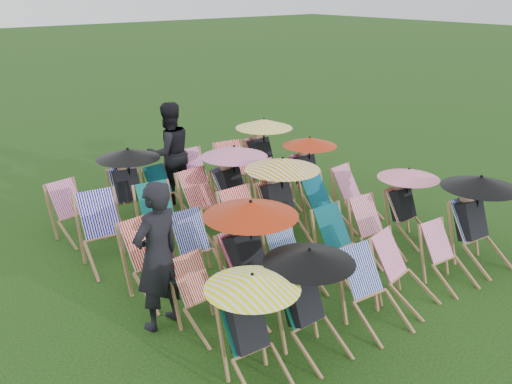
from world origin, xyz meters
TOP-DOWN VIEW (x-y plane):
  - ground at (0.00, 0.00)m, footprint 100.00×100.00m
  - deckchair_0 at (-2.06, -2.14)m, footprint 0.99×1.04m
  - deckchair_1 at (-1.26, -2.14)m, footprint 1.02×1.06m
  - deckchair_2 at (-0.31, -2.26)m, footprint 0.67×0.89m
  - deckchair_3 at (0.38, -2.18)m, footprint 0.73×0.91m
  - deckchair_4 at (1.26, -2.25)m, footprint 0.59×0.79m
  - deckchair_5 at (2.12, -2.15)m, footprint 1.10×1.16m
  - deckchair_6 at (-1.93, -1.04)m, footprint 0.62×0.82m
  - deckchair_7 at (-1.18, -1.05)m, footprint 1.18×1.28m
  - deckchair_8 at (-0.51, -1.07)m, footprint 0.57×0.80m
  - deckchair_9 at (0.36, -1.15)m, footprint 0.62×0.86m
  - deckchair_10 at (1.13, -1.10)m, footprint 0.63×0.84m
  - deckchair_11 at (2.04, -0.98)m, footprint 0.97×1.01m
  - deckchair_12 at (-1.98, 0.01)m, footprint 0.71×0.94m
  - deckchair_13 at (-1.29, 0.03)m, footprint 0.65×0.86m
  - deckchair_14 at (-0.34, 0.05)m, footprint 0.67×0.93m
  - deckchair_15 at (0.36, 0.13)m, footprint 1.17×1.22m
  - deckchair_16 at (1.20, -0.02)m, footprint 0.69×0.91m
  - deckchair_17 at (2.05, 0.10)m, footprint 0.69×0.88m
  - deckchair_18 at (-2.10, 1.23)m, footprint 0.79×1.01m
  - deckchair_19 at (-1.21, 1.15)m, footprint 0.76×0.98m
  - deckchair_20 at (-0.31, 1.21)m, footprint 0.78×1.00m
  - deckchair_21 at (0.31, 1.26)m, footprint 1.12×1.22m
  - deckchair_22 at (1.21, 1.27)m, footprint 0.66×0.86m
  - deckchair_23 at (2.03, 1.26)m, footprint 1.01×1.08m
  - deckchair_24 at (-2.09, 2.40)m, footprint 0.71×0.90m
  - deckchair_25 at (-1.08, 2.44)m, footprint 1.08×1.15m
  - deckchair_26 at (-0.42, 2.41)m, footprint 0.59×0.79m
  - deckchair_27 at (0.31, 2.41)m, footprint 0.67×0.92m
  - deckchair_28 at (1.09, 2.27)m, footprint 0.82×1.03m
  - deckchair_29 at (1.93, 2.43)m, footprint 1.14×1.20m
  - person_left at (-2.30, -0.64)m, footprint 0.75×0.57m
  - person_rear at (-0.03, 2.88)m, footprint 0.97×0.78m

SIDE VIEW (x-z plane):
  - ground at x=0.00m, z-range 0.00..0.00m
  - deckchair_4 at x=1.26m, z-range 0.00..0.81m
  - deckchair_26 at x=-0.42m, z-range 0.00..0.82m
  - deckchair_6 at x=-1.93m, z-range 0.00..0.84m
  - deckchair_8 at x=-0.51m, z-range 0.00..0.86m
  - deckchair_10 at x=1.13m, z-range 0.00..0.87m
  - deckchair_22 at x=1.21m, z-range 0.00..0.87m
  - deckchair_17 at x=2.05m, z-range 0.00..0.89m
  - deckchair_3 at x=0.38m, z-range 0.00..0.89m
  - deckchair_24 at x=-2.09m, z-range 0.00..0.89m
  - deckchair_13 at x=-1.29m, z-range 0.00..0.89m
  - deckchair_2 at x=-0.31m, z-range 0.00..0.91m
  - deckchair_9 at x=0.36m, z-range 0.00..0.92m
  - deckchair_16 at x=1.20m, z-range 0.00..0.93m
  - deckchair_12 at x=-1.98m, z-range 0.00..0.97m
  - deckchair_19 at x=-1.21m, z-range 0.00..0.97m
  - deckchair_27 at x=0.31m, z-range 0.00..0.98m
  - deckchair_14 at x=-0.34m, z-range 0.00..1.00m
  - deckchair_28 at x=1.09m, z-range 0.00..1.01m
  - deckchair_20 at x=-0.31m, z-range 0.00..1.01m
  - deckchair_18 at x=-2.10m, z-range 0.00..1.02m
  - deckchair_11 at x=2.04m, z-range 0.03..1.19m
  - deckchair_0 at x=-2.06m, z-range 0.03..1.20m
  - deckchair_23 at x=2.03m, z-range 0.03..1.24m
  - deckchair_1 at x=-1.26m, z-range 0.03..1.24m
  - deckchair_25 at x=-1.08m, z-range 0.04..1.32m
  - deckchair_5 at x=2.12m, z-range 0.04..1.35m
  - deckchair_21 at x=0.31m, z-range 0.04..1.37m
  - deckchair_29 at x=1.93m, z-range 0.04..1.39m
  - deckchair_15 at x=0.36m, z-range 0.04..1.42m
  - deckchair_7 at x=-1.18m, z-range 0.04..1.44m
  - person_left at x=-2.30m, z-range 0.00..1.84m
  - person_rear at x=-0.03m, z-range 0.00..1.89m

